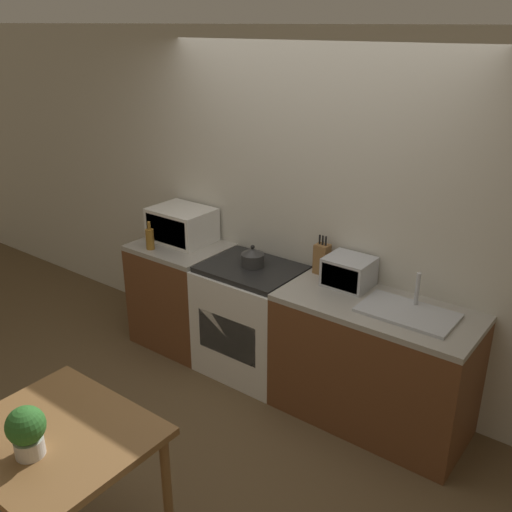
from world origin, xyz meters
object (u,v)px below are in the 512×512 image
microwave (182,225)px  bottle (150,239)px  dining_table (57,450)px  stove_range (251,320)px  toaster_oven (349,272)px  kettle (253,257)px

microwave → bottle: microwave is taller
microwave → dining_table: (1.10, -2.03, -0.37)m
stove_range → toaster_oven: toaster_oven is taller
microwave → dining_table: size_ratio=0.56×
kettle → bottle: (-0.87, -0.23, 0.02)m
stove_range → toaster_oven: bearing=11.6°
stove_range → microwave: size_ratio=1.79×
kettle → microwave: size_ratio=0.35×
toaster_oven → dining_table: bearing=-101.9°
kettle → microwave: bearing=174.9°
dining_table → stove_range: bearing=98.6°
stove_range → toaster_oven: size_ratio=2.84×
kettle → dining_table: kettle is taller
stove_range → dining_table: bearing=-81.4°
stove_range → bottle: bearing=-166.8°
bottle → stove_range: bearing=13.2°
kettle → microwave: 0.81m
bottle → toaster_oven: (1.62, 0.36, 0.01)m
kettle → toaster_oven: 0.75m
microwave → bottle: bearing=-103.5°
bottle → dining_table: size_ratio=0.26×
stove_range → dining_table: (0.30, -1.94, 0.22)m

